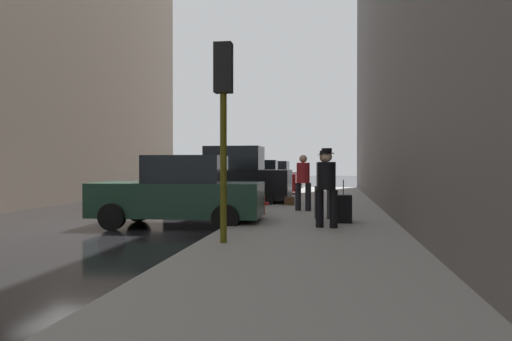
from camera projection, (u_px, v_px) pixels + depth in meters
ground_plane at (78, 226)px, 12.76m from camera, size 120.00×120.00×0.00m
sidewalk at (313, 227)px, 11.86m from camera, size 4.00×40.00×0.15m
parked_dark_green_sedan at (180, 193)px, 12.57m from camera, size 4.27×2.19×1.79m
parked_black_suv at (230, 179)px, 18.84m from camera, size 4.62×2.11×2.25m
parked_red_hatchback at (255, 179)px, 24.76m from camera, size 4.26×2.18×1.79m
parked_gray_coupe at (271, 176)px, 31.23m from camera, size 4.25×2.16×1.79m
fire_hydrant at (261, 202)px, 14.17m from camera, size 0.42×0.22×0.70m
traffic_light at (223, 98)px, 8.97m from camera, size 0.32×0.32×3.60m
pedestrian_with_beanie at (324, 181)px, 12.97m from camera, size 0.51×0.43×1.78m
pedestrian_with_fedora at (327, 184)px, 11.13m from camera, size 0.53×0.49×1.78m
pedestrian_in_red_jacket at (303, 180)px, 15.25m from camera, size 0.53×0.48×1.71m
rolling_suitcase at (343, 208)px, 12.19m from camera, size 0.40×0.59×1.04m
duffel_bag at (289, 201)px, 17.48m from camera, size 0.32×0.44×0.28m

